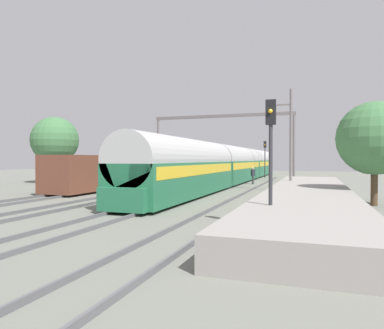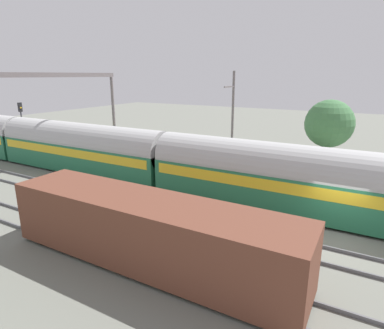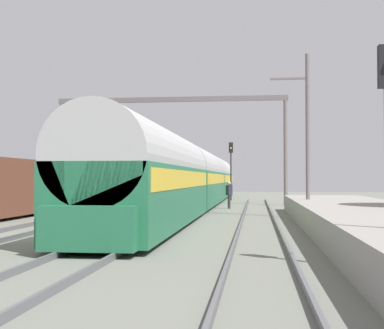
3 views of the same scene
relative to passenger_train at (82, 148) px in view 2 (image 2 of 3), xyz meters
name	(u,v)px [view 2 (image 2 of 3)]	position (x,y,z in m)	size (l,w,h in m)	color
ground	(333,237)	(-2.09, -19.38, -1.97)	(120.00, 120.00, 0.00)	slate
track_far_west	(309,315)	(-8.35, -19.38, -1.89)	(1.52, 60.00, 0.16)	#5A5A5E
track_west	(327,255)	(-4.17, -19.38, -1.89)	(1.52, 60.00, 0.16)	#5A5A5E
track_east	(338,220)	(0.00, -19.38, -1.89)	(1.52, 60.00, 0.16)	#5A5A5E
track_far_east	(345,196)	(4.17, -19.38, -1.89)	(1.52, 60.00, 0.16)	#5A5A5E
platform	(322,171)	(7.99, -17.38, -1.52)	(4.40, 28.00, 0.90)	gray
passenger_train	(82,148)	(0.00, 0.00, 0.00)	(2.93, 49.20, 3.82)	#236B47
freight_car	(148,231)	(-8.35, -12.91, -0.50)	(2.80, 13.00, 2.70)	brown
person_crossing	(126,157)	(2.37, -2.56, -0.94)	(0.43, 0.46, 1.73)	#2F2F2F
railway_signal_far	(22,121)	(1.92, 10.38, 1.26)	(0.36, 0.30, 5.05)	#2D2D33
catenary_gantry	(36,99)	(-2.09, 2.08, 3.95)	(16.92, 0.28, 7.86)	#675E5F
catenary_pole_east_mid	(232,120)	(6.53, -10.36, 2.18)	(1.90, 0.20, 8.00)	#675E5F
tree_east_background	(329,124)	(11.41, -17.14, 1.73)	(4.03, 4.03, 5.73)	#4C3826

